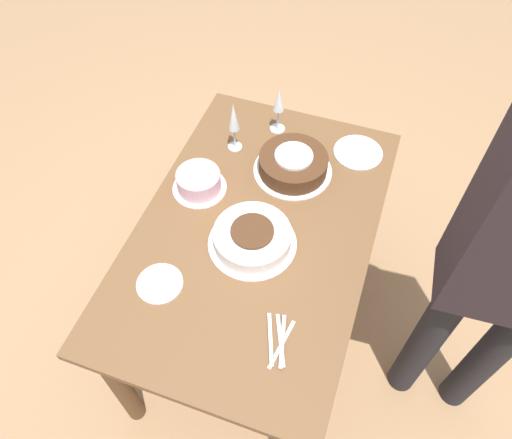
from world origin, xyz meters
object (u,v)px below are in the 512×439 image
object	(u,v)px
cake_front_chocolate	(293,164)
cake_back_decorated	(199,182)
cake_center_white	(252,238)
wine_glass_far	(234,120)
wine_glass_near	(279,104)

from	to	relation	value
cake_front_chocolate	cake_back_decorated	xyz separation A→B (m)	(-0.20, 0.30, -0.00)
cake_center_white	wine_glass_far	bearing A→B (deg)	28.08
cake_back_decorated	wine_glass_far	size ratio (longest dim) A/B	0.92
cake_center_white	wine_glass_far	distance (m)	0.48
wine_glass_far	wine_glass_near	bearing A→B (deg)	-39.45
wine_glass_near	wine_glass_far	size ratio (longest dim) A/B	0.91
cake_center_white	wine_glass_near	distance (m)	0.59
cake_front_chocolate	wine_glass_far	xyz separation A→B (m)	(0.05, 0.25, 0.11)
cake_front_chocolate	cake_center_white	bearing A→B (deg)	174.87
cake_center_white	wine_glass_near	world-z (taller)	wine_glass_near
cake_front_chocolate	cake_back_decorated	world-z (taller)	cake_front_chocolate
cake_front_chocolate	wine_glass_far	world-z (taller)	wine_glass_far
cake_center_white	cake_back_decorated	distance (m)	0.32
cake_center_white	cake_front_chocolate	distance (m)	0.37
wine_glass_far	cake_front_chocolate	bearing A→B (deg)	-100.34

